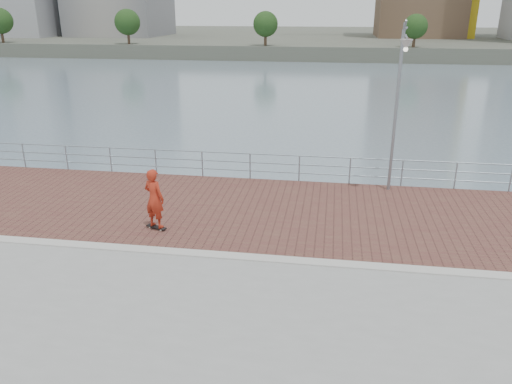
# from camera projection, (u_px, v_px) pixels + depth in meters

# --- Properties ---
(water) EXTENTS (400.00, 400.00, 0.00)m
(water) POSITION_uv_depth(u_px,v_px,m) (246.00, 317.00, 15.07)
(water) COLOR slate
(water) RESTS_ON ground
(brick_lane) EXTENTS (40.00, 6.80, 0.02)m
(brick_lane) POSITION_uv_depth(u_px,v_px,m) (263.00, 211.00, 17.70)
(brick_lane) COLOR brown
(brick_lane) RESTS_ON seawall
(curb) EXTENTS (40.00, 0.40, 0.06)m
(curb) POSITION_uv_depth(u_px,v_px,m) (245.00, 257.00, 14.36)
(curb) COLOR #B7B5AD
(curb) RESTS_ON seawall
(far_shore) EXTENTS (320.00, 95.00, 2.50)m
(far_shore) POSITION_uv_depth(u_px,v_px,m) (328.00, 38.00, 128.11)
(far_shore) COLOR #4C5142
(far_shore) RESTS_ON ground
(guardrail) EXTENTS (39.06, 0.06, 1.13)m
(guardrail) POSITION_uv_depth(u_px,v_px,m) (275.00, 164.00, 20.61)
(guardrail) COLOR #8C9EA8
(guardrail) RESTS_ON brick_lane
(street_lamp) EXTENTS (0.44, 1.29, 6.09)m
(street_lamp) POSITION_uv_depth(u_px,v_px,m) (400.00, 81.00, 17.81)
(street_lamp) COLOR gray
(street_lamp) RESTS_ON brick_lane
(skateboard) EXTENTS (0.73, 0.42, 0.08)m
(skateboard) POSITION_uv_depth(u_px,v_px,m) (156.00, 227.00, 16.20)
(skateboard) COLOR black
(skateboard) RESTS_ON brick_lane
(skateboarder) EXTENTS (0.83, 0.69, 1.95)m
(skateboarder) POSITION_uv_depth(u_px,v_px,m) (154.00, 198.00, 15.85)
(skateboarder) COLOR #AB2916
(skateboarder) RESTS_ON skateboard
(shoreline_trees) EXTENTS (109.71, 4.72, 6.30)m
(shoreline_trees) POSITION_uv_depth(u_px,v_px,m) (264.00, 23.00, 85.71)
(shoreline_trees) COLOR #473323
(shoreline_trees) RESTS_ON far_shore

